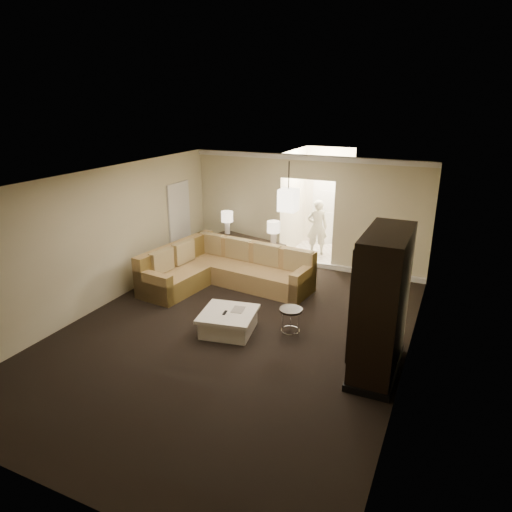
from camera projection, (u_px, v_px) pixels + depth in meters
The scene contains 19 objects.
ground at pixel (234, 333), 8.39m from camera, with size 8.00×8.00×0.00m, color black.
wall_back at pixel (306, 212), 11.36m from camera, with size 6.00×0.04×2.80m, color beige.
wall_front at pixel (46, 386), 4.49m from camera, with size 6.00×0.04×2.80m, color beige.
wall_left at pixel (99, 240), 9.11m from camera, with size 0.04×8.00×2.80m, color beige.
wall_right at pixel (412, 290), 6.75m from camera, with size 0.04×8.00×2.80m, color beige.
ceiling at pixel (231, 181), 7.47m from camera, with size 6.00×8.00×0.02m, color white.
crown_molding at pixel (308, 158), 10.88m from camera, with size 6.00×0.10×0.12m, color silver.
baseboard at pixel (304, 263), 11.76m from camera, with size 6.00×0.10×0.12m, color silver.
side_door at pixel (180, 224), 11.61m from camera, with size 0.05×0.90×2.10m, color white.
foyer at pixel (322, 205), 12.55m from camera, with size 1.44×2.02×2.80m.
sectional_sofa at pixel (223, 270), 10.39m from camera, with size 3.42×2.62×0.95m.
coffee_table at pixel (228, 321), 8.37m from camera, with size 1.13×1.13×0.41m.
console_table at pixel (249, 251), 11.46m from camera, with size 2.01×0.97×0.76m.
armoire at pixel (381, 307), 6.90m from camera, with size 0.68×1.59×2.28m.
drink_table at pixel (291, 316), 8.18m from camera, with size 0.42×0.42×0.52m.
table_lamp_left at pixel (227, 219), 11.69m from camera, with size 0.30×0.30×0.58m.
table_lamp_right at pixel (273, 229), 10.76m from camera, with size 0.30×0.30×0.58m.
pendant_light at pixel (288, 200), 10.06m from camera, with size 0.38×0.38×1.09m.
person at pixel (317, 224), 12.34m from camera, with size 0.61×0.41×1.68m, color beige.
Camera 1 is at (3.48, -6.61, 4.09)m, focal length 32.00 mm.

